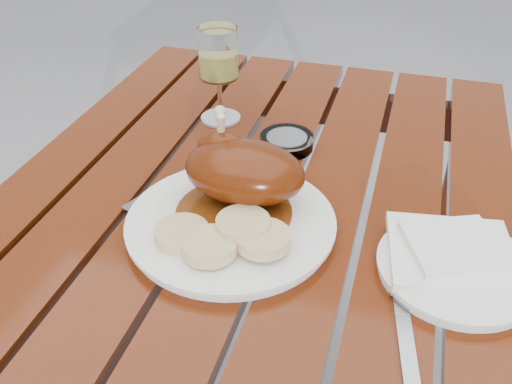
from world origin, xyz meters
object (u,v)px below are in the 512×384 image
side_plate (457,269)px  dinner_plate (231,224)px  table (247,371)px  ashtray (287,142)px  wine_glass (219,75)px

side_plate → dinner_plate: bearing=179.1°
table → ashtray: size_ratio=12.69×
table → dinner_plate: size_ratio=3.98×
dinner_plate → wine_glass: bearing=111.8°
ashtray → dinner_plate: bearing=-94.9°
wine_glass → dinner_plate: bearing=-68.2°
side_plate → ashtray: size_ratio=2.20×
wine_glass → side_plate: bearing=-36.4°
dinner_plate → side_plate: bearing=-0.9°
table → wine_glass: bearing=115.9°
table → side_plate: bearing=-9.0°
side_plate → ashtray: (-0.29, 0.25, 0.00)m
table → ashtray: ashtray is taller
ashtray → wine_glass: bearing=154.6°
table → side_plate: (0.31, -0.05, 0.38)m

